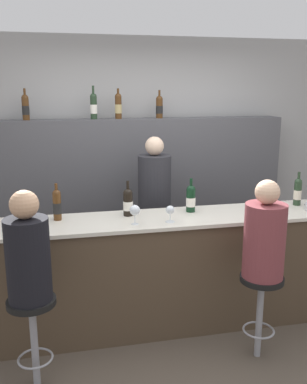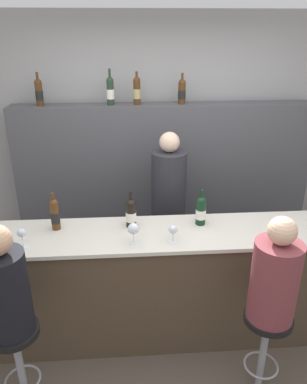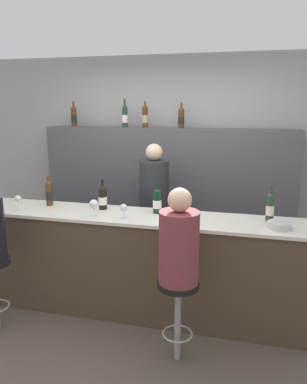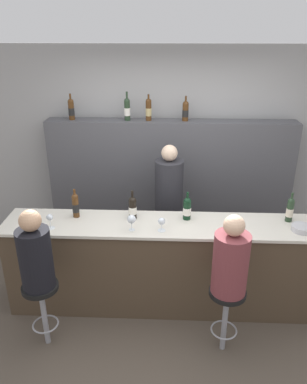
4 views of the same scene
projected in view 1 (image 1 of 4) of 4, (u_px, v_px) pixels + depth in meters
The scene contains 20 objects.
ground_plane at pixel (182, 339), 3.57m from camera, with size 16.00×16.00×0.00m, color #4C4238.
wall_back at pixel (141, 153), 4.98m from camera, with size 6.40×0.05×2.60m.
bar_counter at pixel (174, 271), 3.70m from camera, with size 3.34×0.56×0.99m.
back_bar_cabinet at pixel (145, 194), 4.87m from camera, with size 3.13×0.28×1.72m.
wine_bottle_counter_0 at pixel (57, 204), 3.46m from camera, with size 0.07×0.07×0.31m.
wine_bottle_counter_1 at pixel (128, 202), 3.58m from camera, with size 0.08×0.08×0.30m.
wine_bottle_counter_2 at pixel (191, 198), 3.70m from camera, with size 0.08×0.08×0.30m.
wine_bottle_counter_3 at pixel (298, 191), 3.90m from camera, with size 0.07×0.07×0.31m.
wine_bottle_backbar_0 at pixel (26, 107), 4.38m from camera, with size 0.07×0.07×0.32m.
wine_bottle_backbar_1 at pixel (94, 106), 4.52m from camera, with size 0.07×0.07×0.35m.
wine_bottle_backbar_2 at pixel (118, 106), 4.58m from camera, with size 0.07×0.07×0.32m.
wine_bottle_backbar_3 at pixel (159, 107), 4.68m from camera, with size 0.08×0.08×0.30m.
wine_glass_0 at pixel (31, 217), 3.18m from camera, with size 0.08×0.08×0.15m.
wine_glass_1 at pixel (135, 211), 3.35m from camera, with size 0.08×0.08×0.16m.
wine_glass_2 at pixel (170, 211), 3.41m from camera, with size 0.08×0.08×0.14m.
bar_stool_left at pixel (33, 320), 2.88m from camera, with size 0.33×0.33×0.67m.
guest_seated_left at pixel (28, 253), 2.77m from camera, with size 0.29×0.29×0.75m.
bar_stool_right at pixel (261, 296), 3.23m from camera, with size 0.33×0.33×0.67m.
guest_seated_right at pixel (265, 236), 3.12m from camera, with size 0.30×0.30×0.74m.
bartender at pixel (154, 221), 4.33m from camera, with size 0.33×0.33×1.58m.
Camera 1 is at (-0.91, -3.06, 2.03)m, focal length 40.00 mm.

